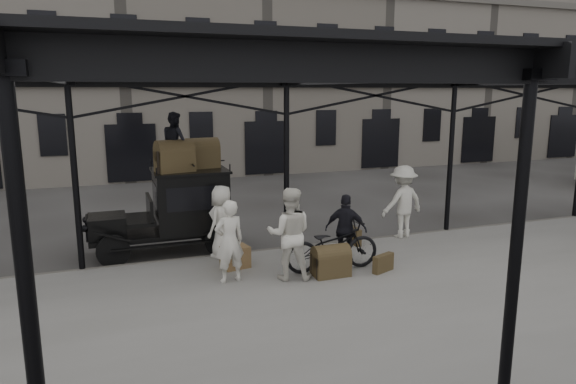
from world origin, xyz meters
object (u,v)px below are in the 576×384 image
Objects in this scene: steamer_trunk_roof_near at (175,158)px; porter_official at (346,229)px; porter_left at (229,241)px; steamer_trunk_platform at (331,263)px; taxi at (179,207)px; bicycle at (332,246)px.

porter_official is at bearing -48.07° from steamer_trunk_roof_near.
steamer_trunk_roof_near reaches higher than porter_left.
steamer_trunk_roof_near is at bearing -83.23° from porter_left.
taxi is at bearing 129.91° from steamer_trunk_platform.
steamer_trunk_platform is (2.91, -3.10, -2.07)m from steamer_trunk_roof_near.
steamer_trunk_platform is at bearing -49.79° from taxi.
bicycle is at bearing -55.30° from steamer_trunk_roof_near.
taxi reaches higher than steamer_trunk_platform.
porter_official is at bearing -56.17° from bicycle.
steamer_trunk_roof_near is (-0.08, -0.25, 1.31)m from taxi.
steamer_trunk_roof_near is at bearing 49.85° from bicycle.
porter_official is 0.62m from bicycle.
steamer_trunk_roof_near is 1.13× the size of steamer_trunk_platform.
steamer_trunk_roof_near reaches higher than porter_official.
bicycle is (-0.48, -0.30, -0.26)m from porter_official.
steamer_trunk_platform is at bearing 160.75° from porter_left.
porter_left is 2.38m from bicycle.
porter_official is 1.05m from steamer_trunk_platform.
taxi is 3.01m from porter_left.
steamer_trunk_roof_near is 4.73m from steamer_trunk_platform.
porter_left is at bearing 168.92° from steamer_trunk_platform.
steamer_trunk_platform is (2.18, -0.41, -0.60)m from porter_left.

